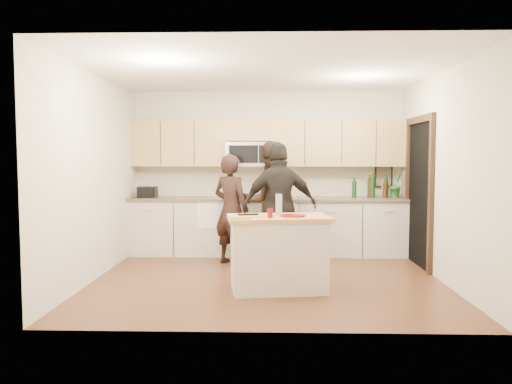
{
  "coord_description": "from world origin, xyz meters",
  "views": [
    {
      "loc": [
        0.04,
        -6.46,
        1.6
      ],
      "look_at": [
        -0.15,
        0.35,
        1.12
      ],
      "focal_mm": 35.0,
      "sensor_mm": 36.0,
      "label": 1
    }
  ],
  "objects_px": {
    "toaster": "(147,192)",
    "woman_left": "(231,209)",
    "woman_center": "(270,203)",
    "island": "(278,253)",
    "woman_right": "(280,206)"
  },
  "relations": [
    {
      "from": "toaster",
      "to": "woman_left",
      "type": "bearing_deg",
      "value": -26.98
    },
    {
      "from": "island",
      "to": "woman_right",
      "type": "distance_m",
      "value": 1.26
    },
    {
      "from": "woman_left",
      "to": "woman_right",
      "type": "bearing_deg",
      "value": -171.1
    },
    {
      "from": "toaster",
      "to": "woman_center",
      "type": "xyz_separation_m",
      "value": [
        2.02,
        -0.61,
        -0.11
      ]
    },
    {
      "from": "island",
      "to": "woman_left",
      "type": "bearing_deg",
      "value": 107.04
    },
    {
      "from": "island",
      "to": "woman_center",
      "type": "xyz_separation_m",
      "value": [
        -0.1,
        1.6,
        0.46
      ]
    },
    {
      "from": "woman_right",
      "to": "woman_left",
      "type": "bearing_deg",
      "value": -30.06
    },
    {
      "from": "woman_right",
      "to": "toaster",
      "type": "bearing_deg",
      "value": -32.94
    },
    {
      "from": "island",
      "to": "woman_center",
      "type": "height_order",
      "value": "woman_center"
    },
    {
      "from": "island",
      "to": "woman_center",
      "type": "relative_size",
      "value": 0.7
    },
    {
      "from": "island",
      "to": "woman_left",
      "type": "relative_size",
      "value": 0.78
    },
    {
      "from": "woman_left",
      "to": "woman_center",
      "type": "relative_size",
      "value": 0.9
    },
    {
      "from": "woman_left",
      "to": "woman_right",
      "type": "distance_m",
      "value": 0.79
    },
    {
      "from": "toaster",
      "to": "woman_right",
      "type": "distance_m",
      "value": 2.4
    },
    {
      "from": "island",
      "to": "toaster",
      "type": "distance_m",
      "value": 3.12
    }
  ]
}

